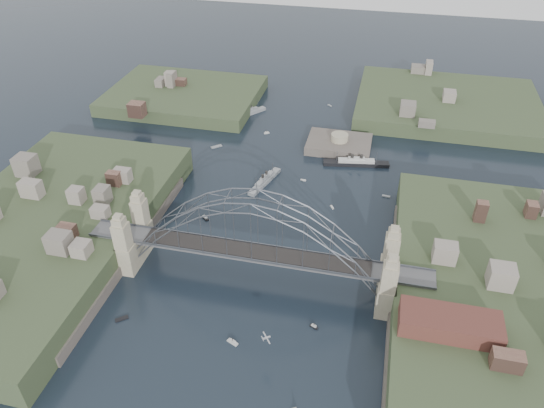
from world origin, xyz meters
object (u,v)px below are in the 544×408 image
Objects in this scene: bridge at (255,239)px; wharf_shed at (450,324)px; naval_cruiser_near at (265,181)px; naval_cruiser_far at (249,113)px; fort_island at (339,149)px; ocean_liner at (356,163)px.

wharf_shed is (44.00, -14.00, -2.32)m from bridge.
naval_cruiser_far is (-17.78, 46.28, 0.03)m from naval_cruiser_near.
fort_island is 1.30× the size of naval_cruiser_near.
naval_cruiser_far is (-37.78, 18.48, 1.16)m from fort_island.
bridge is at bearing -99.73° from fort_island.
ocean_liner is at bearing 108.70° from wharf_shed.
wharf_shed is 77.12m from naval_cruiser_near.
bridge reaches higher than fort_island.
fort_island is 42.08m from naval_cruiser_far.
bridge reaches higher than naval_cruiser_near.
naval_cruiser_near is at bearing -125.73° from fort_island.
bridge is 3.84× the size of ocean_liner.
ocean_liner is (44.80, -28.68, 0.00)m from naval_cruiser_far.
naval_cruiser_far is 53.20m from ocean_liner.
bridge is 44.47m from naval_cruiser_near.
fort_island is at bearing -26.07° from naval_cruiser_far.
bridge is 6.10× the size of naval_cruiser_far.
wharf_shed is at bearing -55.75° from naval_cruiser_far.
wharf_shed is at bearing -47.22° from naval_cruiser_near.
fort_island is at bearing 124.52° from ocean_liner.
ocean_liner is at bearing -55.48° from fort_island.
bridge is at bearing 162.35° from wharf_shed.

